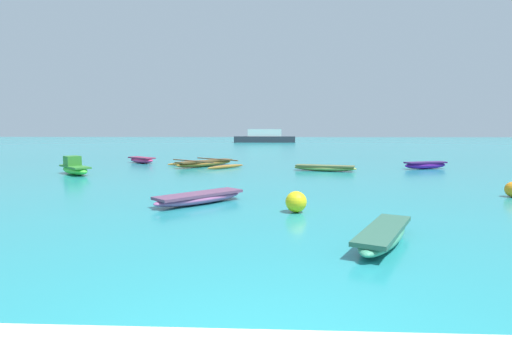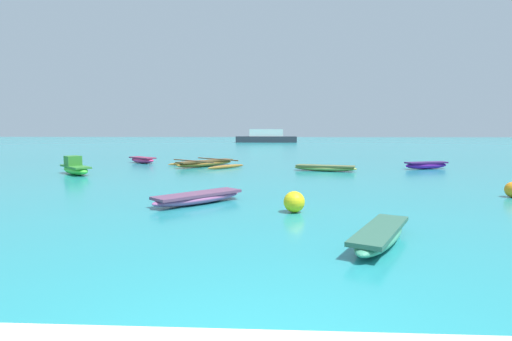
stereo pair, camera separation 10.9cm
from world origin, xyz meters
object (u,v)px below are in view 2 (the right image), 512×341
(moored_boat_5, at_px, (325,168))
(moored_boat_1, at_px, (75,168))
(mooring_buoy_0, at_px, (294,202))
(distant_ferry, at_px, (266,137))
(moored_boat_0, at_px, (205,163))
(moored_boat_4, at_px, (426,165))
(moored_boat_2, at_px, (142,160))
(moored_boat_6, at_px, (380,235))
(moored_boat_3, at_px, (198,197))

(moored_boat_5, bearing_deg, moored_boat_1, -154.43)
(mooring_buoy_0, bearing_deg, moored_boat_1, 140.29)
(moored_boat_5, height_order, distant_ferry, distant_ferry)
(moored_boat_0, xyz_separation_m, moored_boat_4, (12.39, -0.86, 0.03))
(moored_boat_0, xyz_separation_m, moored_boat_2, (-4.51, 2.20, 0.02))
(moored_boat_1, height_order, moored_boat_4, moored_boat_1)
(moored_boat_0, relative_size, moored_boat_1, 1.89)
(moored_boat_6, bearing_deg, moored_boat_2, 57.22)
(moored_boat_0, bearing_deg, mooring_buoy_0, -120.96)
(moored_boat_5, distance_m, distant_ferry, 48.62)
(moored_boat_2, relative_size, mooring_buoy_0, 4.04)
(moored_boat_4, bearing_deg, moored_boat_2, 150.81)
(moored_boat_3, xyz_separation_m, mooring_buoy_0, (2.74, -1.12, 0.10))
(moored_boat_2, xyz_separation_m, moored_boat_4, (16.91, -3.06, 0.00))
(moored_boat_6, bearing_deg, moored_boat_1, 72.51)
(moored_boat_1, xyz_separation_m, moored_boat_4, (17.96, 3.57, -0.09))
(moored_boat_3, bearing_deg, moored_boat_1, 89.10)
(moored_boat_6, bearing_deg, mooring_buoy_0, 54.28)
(moored_boat_5, distance_m, mooring_buoy_0, 10.83)
(moored_boat_0, distance_m, moored_boat_2, 5.02)
(moored_boat_3, height_order, moored_boat_4, moored_boat_4)
(moored_boat_1, bearing_deg, mooring_buoy_0, 6.07)
(moored_boat_3, bearing_deg, moored_boat_0, 52.85)
(moored_boat_0, height_order, moored_boat_6, moored_boat_0)
(distant_ferry, bearing_deg, moored_boat_0, -92.91)
(distant_ferry, bearing_deg, moored_boat_6, -86.50)
(moored_boat_1, relative_size, moored_boat_2, 1.10)
(moored_boat_0, xyz_separation_m, distant_ferry, (2.34, 46.15, 0.74))
(moored_boat_4, distance_m, moored_boat_6, 16.14)
(moored_boat_3, distance_m, moored_boat_6, 5.78)
(moored_boat_1, xyz_separation_m, distant_ferry, (7.91, 50.58, 0.63))
(moored_boat_3, distance_m, moored_boat_5, 10.66)
(distant_ferry, bearing_deg, mooring_buoy_0, -87.77)
(moored_boat_1, height_order, moored_boat_3, moored_boat_1)
(moored_boat_1, xyz_separation_m, moored_boat_6, (11.70, -11.31, -0.13))
(moored_boat_4, relative_size, moored_boat_5, 0.80)
(distant_ferry, bearing_deg, moored_boat_1, -98.89)
(moored_boat_3, distance_m, mooring_buoy_0, 2.96)
(moored_boat_2, xyz_separation_m, moored_boat_6, (10.64, -17.93, -0.04))
(moored_boat_2, relative_size, moored_boat_5, 0.67)
(moored_boat_1, distance_m, mooring_buoy_0, 13.27)
(moored_boat_0, relative_size, moored_boat_3, 1.74)
(moored_boat_0, xyz_separation_m, moored_boat_1, (-5.57, -4.43, 0.12))
(mooring_buoy_0, bearing_deg, moored_boat_3, 157.75)
(moored_boat_2, distance_m, moored_boat_3, 15.39)
(moored_boat_0, bearing_deg, moored_boat_5, -69.48)
(moored_boat_4, bearing_deg, moored_boat_0, 157.10)
(moored_boat_0, relative_size, moored_boat_6, 1.69)
(moored_boat_0, distance_m, moored_boat_4, 12.42)
(moored_boat_2, xyz_separation_m, moored_boat_5, (11.22, -4.47, -0.04))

